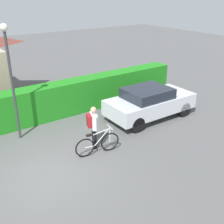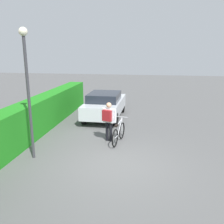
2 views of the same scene
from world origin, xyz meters
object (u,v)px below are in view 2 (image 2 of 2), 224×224
Objects in this scene: bicycle at (119,133)px; street_lamp at (27,77)px; parked_car_near at (105,104)px; person_rider at (108,118)px.

bicycle is 4.16m from street_lamp.
street_lamp is (-1.91, 2.78, 2.43)m from bicycle.
bicycle is at bearing -160.74° from parked_car_near.
street_lamp reaches higher than parked_car_near.
person_rider is at bearing -166.84° from parked_car_near.
parked_car_near is 2.46× the size of bicycle.
parked_car_near is 6.06m from street_lamp.
bicycle is at bearing -101.58° from person_rider.
street_lamp reaches higher than person_rider.
person_rider is 0.37× the size of street_lamp.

